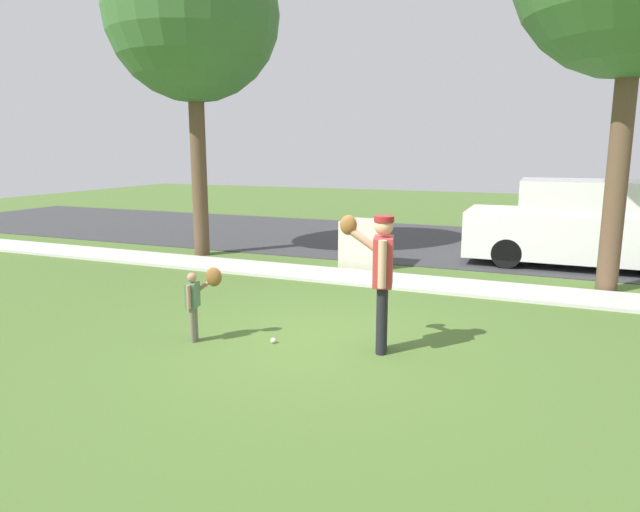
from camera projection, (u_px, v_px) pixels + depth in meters
name	position (u px, v px, depth m)	size (l,w,h in m)	color
ground_plane	(395.00, 284.00, 10.77)	(48.00, 48.00, 0.00)	#4C6B2D
sidewalk_strip	(397.00, 281.00, 10.86)	(36.00, 1.20, 0.06)	beige
road_surface	(443.00, 243.00, 15.40)	(36.00, 6.80, 0.02)	#38383A
person_adult	(380.00, 268.00, 6.99)	(0.80, 0.61, 1.75)	black
person_child	(199.00, 294.00, 7.47)	(0.43, 0.46, 1.00)	#6B6656
baseball	(273.00, 340.00, 7.48)	(0.07, 0.07, 0.07)	white
utility_cabinet	(363.00, 243.00, 12.27)	(0.89, 0.80, 1.03)	beige
street_tree_far	(193.00, 14.00, 12.66)	(3.96, 3.96, 7.58)	brown
parked_van_white	(586.00, 226.00, 12.16)	(5.00, 1.95, 1.88)	silver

